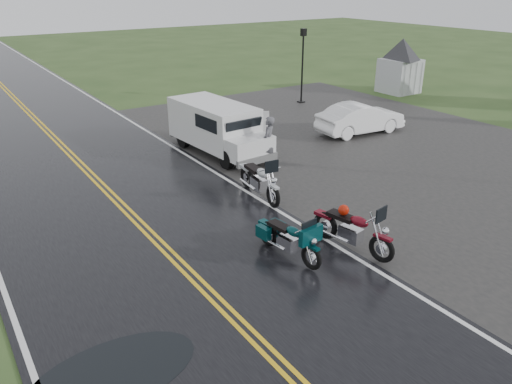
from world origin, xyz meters
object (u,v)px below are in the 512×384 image
motorcycle_teal (312,248)px  person_at_van (268,142)px  motorcycle_silver (273,187)px  motorcycle_red (383,239)px  lamp_post_far_right (302,66)px  sedan_white (360,119)px  van_white (226,143)px  visitor_center (402,52)px

motorcycle_teal → person_at_van: size_ratio=1.15×
motorcycle_silver → motorcycle_teal: bearing=-104.3°
motorcycle_red → lamp_post_far_right: 17.28m
motorcycle_red → sedan_white: 11.33m
lamp_post_far_right → sedan_white: bearing=-104.1°
motorcycle_teal → person_at_van: bearing=56.7°
van_white → visitor_center: bearing=16.2°
motorcycle_red → person_at_van: person_at_van is taller
lamp_post_far_right → motorcycle_silver: bearing=-132.0°
motorcycle_silver → van_white: (0.59, 3.77, 0.29)m
visitor_center → sedan_white: bearing=-148.4°
motorcycle_silver → lamp_post_far_right: 14.26m
van_white → motorcycle_teal: bearing=-108.6°
person_at_van → sedan_white: 5.99m
motorcycle_teal → person_at_van: (3.35, 6.56, 0.30)m
sedan_white → lamp_post_far_right: 6.52m
sedan_white → motorcycle_red: bearing=143.1°
visitor_center → motorcycle_silver: bearing=-149.7°
visitor_center → motorcycle_teal: visitor_center is taller
van_white → motorcycle_silver: bearing=-102.8°
sedan_white → van_white: bearing=99.8°
motorcycle_red → motorcycle_teal: motorcycle_red is taller
person_at_van → lamp_post_far_right: lamp_post_far_right is taller
visitor_center → motorcycle_teal: 21.76m
motorcycle_teal → person_at_van: person_at_van is taller
visitor_center → sedan_white: visitor_center is taller
motorcycle_teal → person_at_van: 7.37m
motorcycle_red → motorcycle_silver: size_ratio=0.97×
visitor_center → motorcycle_silver: 18.85m
motorcycle_teal → van_white: size_ratio=0.41×
visitor_center → sedan_white: (-8.27, -5.09, -1.72)m
motorcycle_red → sedan_white: size_ratio=0.59×
motorcycle_silver → van_white: 3.82m
visitor_center → motorcycle_red: visitor_center is taller
visitor_center → person_at_van: visitor_center is taller
van_white → person_at_van: bearing=-24.4°
motorcycle_red → person_at_van: 7.46m
motorcycle_teal → sedan_white: (9.22, 7.72, 0.04)m
motorcycle_red → van_white: 7.83m
motorcycle_teal → sedan_white: sedan_white is taller
sedan_white → visitor_center: bearing=-53.3°
motorcycle_teal → lamp_post_far_right: bearing=46.0°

